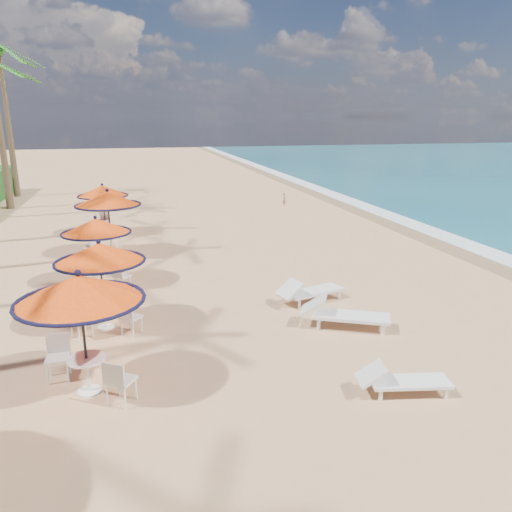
{
  "coord_description": "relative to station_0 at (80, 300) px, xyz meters",
  "views": [
    {
      "loc": [
        -4.13,
        -8.76,
        5.14
      ],
      "look_at": [
        -0.67,
        4.9,
        1.2
      ],
      "focal_mm": 35.0,
      "sensor_mm": 36.0,
      "label": 1
    }
  ],
  "objects": [
    {
      "name": "person",
      "position": [
        9.95,
        19.22,
        -1.47
      ],
      "size": [
        0.23,
        0.33,
        0.83
      ],
      "primitive_type": "imported",
      "rotation": [
        0.0,
        0.0,
        1.45
      ],
      "color": "#96694C",
      "rests_on": "ground"
    },
    {
      "name": "wetsand_band",
      "position": [
        13.55,
        9.62,
        -1.89
      ],
      "size": [
        1.4,
        140.0,
        0.02
      ],
      "primitive_type": "cube",
      "color": "olive",
      "rests_on": "ground"
    },
    {
      "name": "station_3",
      "position": [
        0.11,
        10.2,
        -0.01
      ],
      "size": [
        2.46,
        2.55,
        2.57
      ],
      "color": "black",
      "rests_on": "ground"
    },
    {
      "name": "lounger_mid",
      "position": [
        5.99,
        1.66,
        -1.52
      ],
      "size": [
        2.3,
        1.61,
        0.8
      ],
      "rotation": [
        0.0,
        0.0,
        -0.46
      ],
      "color": "white",
      "rests_on": "ground"
    },
    {
      "name": "ground",
      "position": [
        5.15,
        -0.38,
        -1.89
      ],
      "size": [
        160.0,
        160.0,
        0.0
      ],
      "primitive_type": "plane",
      "color": "tan",
      "rests_on": "ground"
    },
    {
      "name": "station_1",
      "position": [
        0.2,
        3.04,
        -0.14
      ],
      "size": [
        2.2,
        2.2,
        2.3
      ],
      "color": "black",
      "rests_on": "ground"
    },
    {
      "name": "palm_7",
      "position": [
        -6.31,
        26.95,
        6.63
      ],
      "size": [
        5.0,
        5.0,
        9.33
      ],
      "color": "brown",
      "rests_on": "ground"
    },
    {
      "name": "station_0",
      "position": [
        0.0,
        0.0,
        0.0
      ],
      "size": [
        2.38,
        2.38,
        2.48
      ],
      "color": "black",
      "rests_on": "ground"
    },
    {
      "name": "foam_strip",
      "position": [
        14.45,
        9.62,
        -1.89
      ],
      "size": [
        1.2,
        140.0,
        0.04
      ],
      "primitive_type": "cube",
      "color": "white",
      "rests_on": "ground"
    },
    {
      "name": "lounger_far",
      "position": [
        5.78,
        3.54,
        -1.55
      ],
      "size": [
        2.13,
        1.18,
        0.73
      ],
      "rotation": [
        0.0,
        0.0,
        0.29
      ],
      "color": "white",
      "rests_on": "ground"
    },
    {
      "name": "station_2",
      "position": [
        -0.07,
        6.61,
        -0.26
      ],
      "size": [
        2.14,
        2.23,
        2.23
      ],
      "color": "black",
      "rests_on": "ground"
    },
    {
      "name": "lounger_near",
      "position": [
        5.79,
        -1.55,
        -1.59
      ],
      "size": [
        1.85,
        0.89,
        0.64
      ],
      "rotation": [
        0.0,
        0.0,
        -0.19
      ],
      "color": "white",
      "rests_on": "ground"
    },
    {
      "name": "station_4",
      "position": [
        -0.18,
        13.94,
        -0.12
      ],
      "size": [
        2.22,
        2.22,
        2.32
      ],
      "color": "black",
      "rests_on": "ground"
    }
  ]
}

